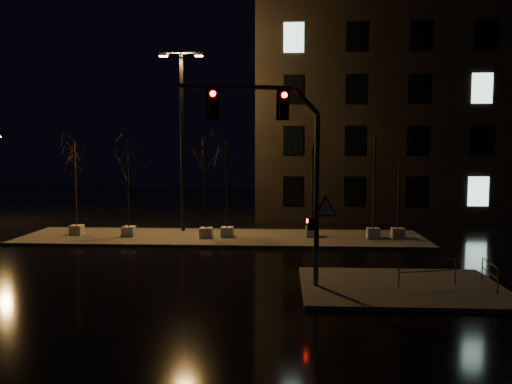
{
  "coord_description": "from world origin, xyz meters",
  "views": [
    {
      "loc": [
        3.31,
        -20.92,
        4.91
      ],
      "look_at": [
        2.0,
        3.72,
        2.8
      ],
      "focal_mm": 35.0,
      "sensor_mm": 36.0,
      "label": 1
    }
  ],
  "objects": [
    {
      "name": "guard_rail_b",
      "position": [
        10.5,
        -3.54,
        0.7
      ],
      "size": [
        0.22,
        1.8,
        0.86
      ],
      "rotation": [
        0.0,
        0.0,
        1.47
      ],
      "color": "#525559",
      "rests_on": "sidewalk_corner"
    },
    {
      "name": "tree_0",
      "position": [
        -8.15,
        6.04,
        4.16
      ],
      "size": [
        1.8,
        1.8,
        5.29
      ],
      "color": "#B1B0A5",
      "rests_on": "median"
    },
    {
      "name": "guard_rail_a",
      "position": [
        8.36,
        -3.6,
        0.77
      ],
      "size": [
        2.14,
        0.58,
        0.95
      ],
      "rotation": [
        0.0,
        0.0,
        0.25
      ],
      "color": "#525559",
      "rests_on": "sidewalk_corner"
    },
    {
      "name": "tree_6",
      "position": [
        9.52,
        5.95,
        3.8
      ],
      "size": [
        1.8,
        1.8,
        4.8
      ],
      "color": "#B1B0A5",
      "rests_on": "median"
    },
    {
      "name": "tree_4",
      "position": [
        4.93,
        6.18,
        4.06
      ],
      "size": [
        1.8,
        1.8,
        5.15
      ],
      "color": "#B1B0A5",
      "rests_on": "median"
    },
    {
      "name": "traffic_signal_mast",
      "position": [
        3.41,
        -3.91,
        4.68
      ],
      "size": [
        5.53,
        1.31,
        6.89
      ],
      "rotation": [
        0.0,
        0.0,
        0.23
      ],
      "color": "#525559",
      "rests_on": "sidewalk_corner"
    },
    {
      "name": "tree_5",
      "position": [
        8.2,
        5.87,
        4.39
      ],
      "size": [
        1.8,
        1.8,
        5.59
      ],
      "color": "#B1B0A5",
      "rests_on": "median"
    },
    {
      "name": "tree_1",
      "position": [
        -5.11,
        5.74,
        3.66
      ],
      "size": [
        1.8,
        1.8,
        4.62
      ],
      "color": "#B1B0A5",
      "rests_on": "median"
    },
    {
      "name": "streetlight_main",
      "position": [
        -2.51,
        7.78,
        6.1
      ],
      "size": [
        2.57,
        0.31,
        10.31
      ],
      "rotation": [
        0.0,
        0.0,
        0.01
      ],
      "color": "black",
      "rests_on": "median"
    },
    {
      "name": "building",
      "position": [
        14.0,
        18.0,
        7.5
      ],
      "size": [
        25.0,
        12.0,
        15.0
      ],
      "primitive_type": "cube",
      "color": "black",
      "rests_on": "ground"
    },
    {
      "name": "tree_2",
      "position": [
        -0.81,
        5.53,
        4.12
      ],
      "size": [
        1.8,
        1.8,
        5.23
      ],
      "color": "#B1B0A5",
      "rests_on": "median"
    },
    {
      "name": "ground",
      "position": [
        0.0,
        0.0,
        0.0
      ],
      "size": [
        90.0,
        90.0,
        0.0
      ],
      "primitive_type": "plane",
      "color": "black",
      "rests_on": "ground"
    },
    {
      "name": "tree_3",
      "position": [
        0.31,
        5.84,
        3.97
      ],
      "size": [
        1.8,
        1.8,
        5.04
      ],
      "color": "#B1B0A5",
      "rests_on": "median"
    },
    {
      "name": "sidewalk_corner",
      "position": [
        7.5,
        -3.5,
        0.07
      ],
      "size": [
        7.0,
        5.0,
        0.15
      ],
      "primitive_type": "cube",
      "color": "#413E3A",
      "rests_on": "ground"
    },
    {
      "name": "median",
      "position": [
        0.0,
        6.0,
        0.07
      ],
      "size": [
        22.0,
        5.0,
        0.15
      ],
      "primitive_type": "cube",
      "color": "#413E3A",
      "rests_on": "ground"
    }
  ]
}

